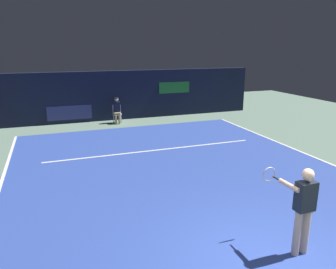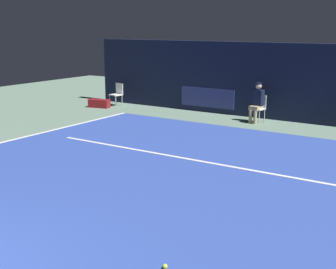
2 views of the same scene
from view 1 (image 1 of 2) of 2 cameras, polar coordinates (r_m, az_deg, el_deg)
ground_plane at (r=10.48m, az=1.20°, el=-6.23°), size 30.65×30.65×0.00m
court_surface at (r=10.48m, az=1.20°, el=-6.20°), size 10.29×12.18×0.01m
line_sideline_left at (r=13.12m, az=22.46°, el=-2.92°), size 0.10×12.18×0.01m
line_service at (r=12.37m, az=-2.38°, el=-2.79°), size 8.03×0.10×0.01m
back_wall at (r=17.74m, az=-8.38°, el=6.80°), size 15.25×0.33×2.60m
tennis_player at (r=6.60m, az=22.54°, el=-11.49°), size 0.63×0.92×1.73m
line_judge_on_chair at (r=16.91m, az=-8.91°, el=4.27°), size 0.49×0.56×1.32m
tennis_ball at (r=9.69m, az=21.38°, el=-8.89°), size 0.07×0.07×0.07m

